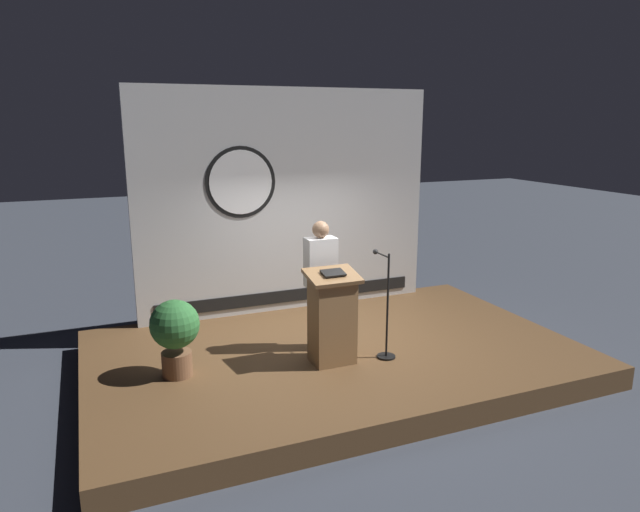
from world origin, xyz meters
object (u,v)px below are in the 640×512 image
(podium, at_px, (332,317))
(speaker_person, at_px, (321,284))
(microphone_stand, at_px, (385,321))
(potted_plant, at_px, (175,331))

(podium, xyz_separation_m, speaker_person, (0.04, 0.48, 0.30))
(microphone_stand, xyz_separation_m, potted_plant, (-2.58, 0.44, 0.09))
(microphone_stand, height_order, potted_plant, microphone_stand)
(microphone_stand, distance_m, potted_plant, 2.62)
(podium, xyz_separation_m, potted_plant, (-1.88, 0.34, -0.02))
(speaker_person, distance_m, microphone_stand, 0.97)
(podium, height_order, microphone_stand, microphone_stand)
(microphone_stand, bearing_deg, podium, 171.88)
(potted_plant, bearing_deg, podium, -10.20)
(podium, relative_size, speaker_person, 0.70)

